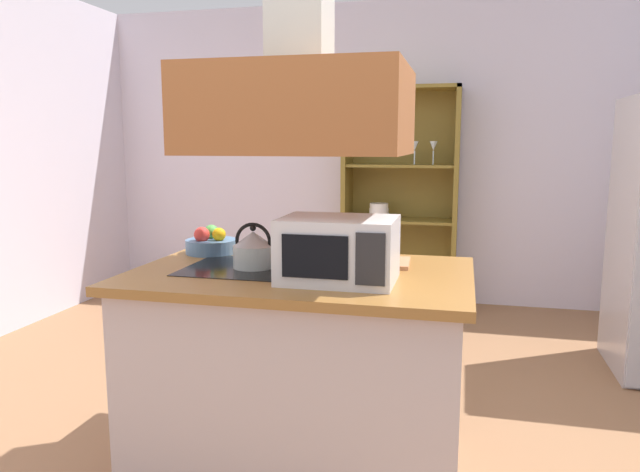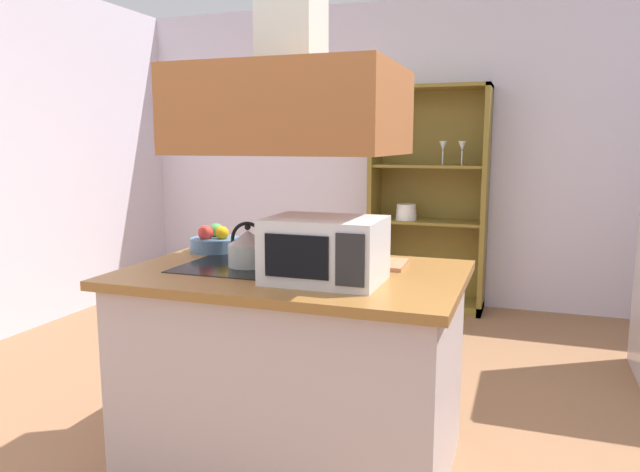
# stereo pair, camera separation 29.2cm
# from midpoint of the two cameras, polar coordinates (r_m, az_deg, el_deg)

# --- Properties ---
(ground_plane) EXTENTS (7.80, 7.80, 0.00)m
(ground_plane) POSITION_cam_midpoint_polar(r_m,az_deg,el_deg) (2.91, 5.83, -21.09)
(ground_plane) COLOR #936544
(wall_back) EXTENTS (6.00, 0.12, 2.70)m
(wall_back) POSITION_cam_midpoint_polar(r_m,az_deg,el_deg) (5.48, 13.58, 7.64)
(wall_back) COLOR silver
(wall_back) RESTS_ON ground
(kitchen_island) EXTENTS (1.48, 0.98, 0.90)m
(kitchen_island) POSITION_cam_midpoint_polar(r_m,az_deg,el_deg) (2.74, 0.62, -12.50)
(kitchen_island) COLOR #BFAFAD
(kitchen_island) RESTS_ON ground
(range_hood) EXTENTS (0.90, 0.70, 1.29)m
(range_hood) POSITION_cam_midpoint_polar(r_m,az_deg,el_deg) (2.56, 0.67, 14.68)
(range_hood) COLOR #A65F30
(dish_cabinet) EXTENTS (1.00, 0.40, 1.93)m
(dish_cabinet) POSITION_cam_midpoint_polar(r_m,az_deg,el_deg) (5.31, 11.92, 2.36)
(dish_cabinet) COLOR olive
(dish_cabinet) RESTS_ON ground
(kettle) EXTENTS (0.18, 0.18, 0.20)m
(kettle) POSITION_cam_midpoint_polar(r_m,az_deg,el_deg) (2.67, -3.86, -1.18)
(kettle) COLOR #B7C3BC
(kettle) RESTS_ON kitchen_island
(cutting_board) EXTENTS (0.35, 0.26, 0.02)m
(cutting_board) POSITION_cam_midpoint_polar(r_m,az_deg,el_deg) (2.74, 7.73, -2.63)
(cutting_board) COLOR #B77C54
(cutting_board) RESTS_ON kitchen_island
(microwave) EXTENTS (0.46, 0.35, 0.26)m
(microwave) POSITION_cam_midpoint_polar(r_m,az_deg,el_deg) (2.38, 3.99, -1.36)
(microwave) COLOR silver
(microwave) RESTS_ON kitchen_island
(fruit_bowl) EXTENTS (0.26, 0.26, 0.14)m
(fruit_bowl) POSITION_cam_midpoint_polar(r_m,az_deg,el_deg) (3.08, -7.43, -0.58)
(fruit_bowl) COLOR #4C7299
(fruit_bowl) RESTS_ON kitchen_island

